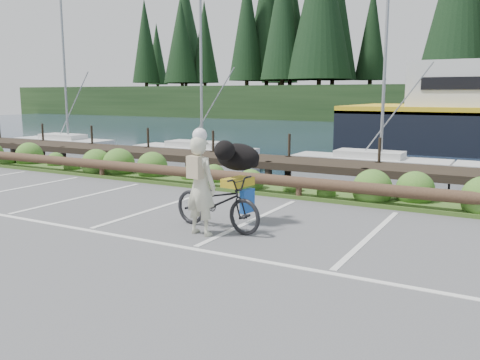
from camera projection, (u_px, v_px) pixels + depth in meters
name	position (u px, v px, depth m)	size (l,w,h in m)	color
ground	(204.00, 243.00, 9.47)	(72.00, 72.00, 0.00)	#4F4F51
vegetation_strip	(309.00, 193.00, 14.02)	(34.00, 1.60, 0.10)	#3D5B21
log_rail	(299.00, 199.00, 13.43)	(32.00, 0.30, 0.60)	#443021
bicycle	(217.00, 202.00, 10.37)	(0.76, 2.17, 1.14)	black
cyclist	(200.00, 186.00, 9.90)	(0.71, 0.47, 1.95)	beige
dog	(238.00, 157.00, 10.77)	(1.01, 0.49, 0.58)	black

